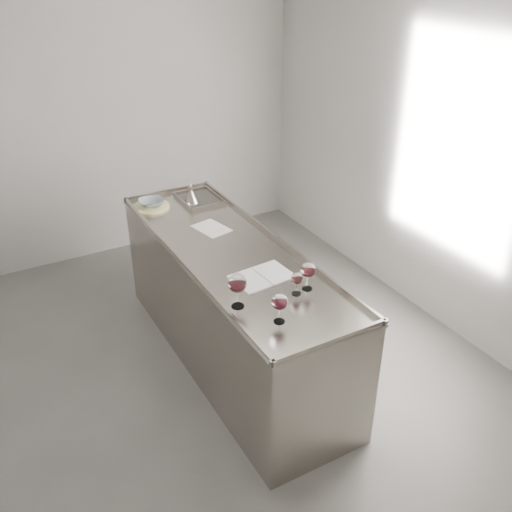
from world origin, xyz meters
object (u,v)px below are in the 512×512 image
counter (232,307)px  wine_funnel (191,196)px  wine_glass_middle (280,302)px  wine_glass_small (297,279)px  wine_glass_right (308,271)px  wine_glass_left (237,284)px  ceramic_bowl (151,203)px  notebook (262,277)px

counter → wine_funnel: wine_funnel is taller
wine_glass_middle → wine_glass_small: 0.31m
wine_glass_right → wine_glass_middle: bearing=-147.4°
wine_glass_left → ceramic_bowl: bearing=88.2°
counter → wine_glass_left: 0.93m
counter → wine_funnel: size_ratio=13.41×
wine_glass_left → notebook: bearing=36.3°
wine_glass_middle → wine_funnel: wine_glass_middle is taller
counter → wine_glass_left: (-0.28, -0.63, 0.62)m
wine_glass_left → ceramic_bowl: wine_glass_left is taller
wine_glass_small → notebook: (-0.09, 0.27, -0.10)m
notebook → wine_funnel: bearing=81.7°
notebook → ceramic_bowl: ceramic_bowl is taller
wine_glass_left → wine_glass_small: 0.38m
wine_glass_left → wine_glass_middle: bearing=-62.3°
counter → notebook: 0.63m
notebook → wine_glass_right: bearing=-60.2°
ceramic_bowl → counter: bearing=-76.9°
wine_glass_left → wine_glass_right: wine_glass_left is taller
wine_funnel → wine_glass_left: bearing=-103.7°
counter → wine_glass_left: size_ratio=11.12×
wine_glass_left → notebook: size_ratio=0.55×
wine_glass_middle → wine_glass_right: size_ratio=0.99×
wine_funnel → wine_glass_right: bearing=-86.6°
wine_glass_small → ceramic_bowl: size_ratio=0.76×
wine_glass_left → wine_funnel: 1.58m
wine_glass_right → wine_funnel: 1.58m
wine_glass_left → ceramic_bowl: 1.60m
wine_glass_left → wine_glass_right: size_ratio=1.18×
wine_glass_right → ceramic_bowl: 1.69m
counter → wine_glass_small: wine_glass_small is taller
counter → wine_glass_small: 0.90m
wine_glass_left → notebook: wine_glass_left is taller
wine_glass_small → ceramic_bowl: wine_glass_small is taller
counter → wine_glass_right: wine_glass_right is taller
wine_glass_left → wine_funnel: bearing=76.3°
counter → wine_funnel: (0.10, 0.90, 0.52)m
wine_glass_left → wine_funnel: wine_glass_left is taller
wine_glass_middle → wine_glass_small: wine_glass_middle is taller
wine_glass_middle → ceramic_bowl: size_ratio=0.93×
counter → ceramic_bowl: ceramic_bowl is taller
wine_glass_middle → ceramic_bowl: 1.85m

